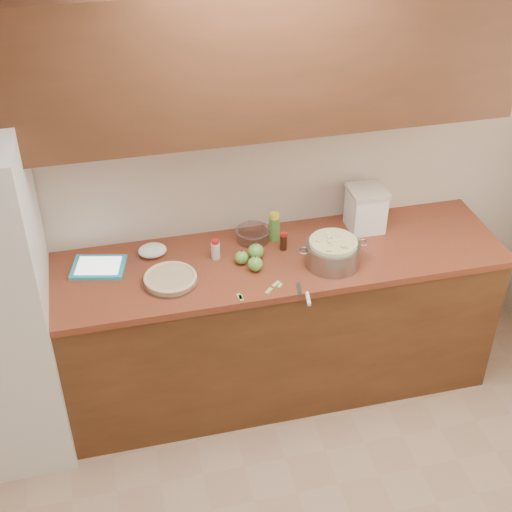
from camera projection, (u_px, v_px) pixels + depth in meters
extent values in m
plane|color=white|center=(417.00, 22.00, 1.63)|extent=(3.60, 3.60, 0.00)
plane|color=beige|center=(246.00, 167.00, 3.81)|extent=(3.60, 0.00, 3.60)
cube|color=brown|center=(260.00, 328.00, 4.04)|extent=(2.60, 0.65, 0.88)
cube|color=brown|center=(260.00, 262.00, 3.78)|extent=(2.64, 0.68, 0.04)
cube|color=#512A18|center=(253.00, 59.00, 3.30)|extent=(2.60, 0.34, 0.70)
cylinder|color=silver|center=(170.00, 280.00, 3.59)|extent=(0.28, 0.28, 0.04)
cylinder|color=beige|center=(170.00, 279.00, 3.58)|extent=(0.25, 0.25, 0.03)
torus|color=beige|center=(170.00, 277.00, 3.58)|extent=(0.27, 0.27, 0.02)
cylinder|color=gray|center=(333.00, 254.00, 3.70)|extent=(0.29, 0.29, 0.12)
torus|color=gray|center=(304.00, 251.00, 3.64)|extent=(0.07, 0.07, 0.01)
torus|color=gray|center=(362.00, 243.00, 3.70)|extent=(0.07, 0.07, 0.01)
cylinder|color=beige|center=(333.00, 251.00, 3.69)|extent=(0.25, 0.25, 0.13)
cube|color=white|center=(366.00, 210.00, 3.95)|extent=(0.19, 0.19, 0.23)
cube|color=beige|center=(368.00, 191.00, 3.88)|extent=(0.20, 0.20, 0.02)
cube|color=#2BACD1|center=(99.00, 267.00, 3.69)|extent=(0.31, 0.26, 0.02)
cube|color=white|center=(98.00, 266.00, 3.69)|extent=(0.25, 0.21, 0.00)
cube|color=gray|center=(299.00, 289.00, 3.55)|extent=(0.04, 0.11, 0.00)
cylinder|color=white|center=(308.00, 299.00, 3.47)|extent=(0.03, 0.10, 0.02)
cylinder|color=#4C8C38|center=(274.00, 228.00, 3.89)|extent=(0.06, 0.06, 0.14)
cylinder|color=yellow|center=(275.00, 215.00, 3.84)|extent=(0.05, 0.05, 0.03)
cylinder|color=beige|center=(216.00, 251.00, 3.75)|extent=(0.05, 0.05, 0.09)
cylinder|color=red|center=(215.00, 242.00, 3.71)|extent=(0.04, 0.04, 0.02)
cylinder|color=black|center=(283.00, 242.00, 3.82)|extent=(0.04, 0.04, 0.09)
cylinder|color=red|center=(284.00, 234.00, 3.79)|extent=(0.03, 0.03, 0.02)
cylinder|color=silver|center=(253.00, 235.00, 3.90)|extent=(0.18, 0.18, 0.07)
torus|color=silver|center=(253.00, 230.00, 3.88)|extent=(0.19, 0.19, 0.01)
ellipsoid|color=white|center=(152.00, 250.00, 3.78)|extent=(0.15, 0.12, 0.06)
sphere|color=#5EA138|center=(242.00, 258.00, 3.71)|extent=(0.07, 0.07, 0.07)
cylinder|color=#3F2D19|center=(241.00, 251.00, 3.69)|extent=(0.01, 0.01, 0.01)
sphere|color=#5EA138|center=(256.00, 251.00, 3.75)|extent=(0.09, 0.09, 0.09)
cylinder|color=#3F2D19|center=(256.00, 244.00, 3.72)|extent=(0.01, 0.01, 0.01)
sphere|color=#5EA138|center=(255.00, 264.00, 3.66)|extent=(0.08, 0.08, 0.08)
cylinder|color=#3F2D19|center=(255.00, 257.00, 3.64)|extent=(0.01, 0.01, 0.01)
cube|color=#9DC861|center=(276.00, 284.00, 3.59)|extent=(0.05, 0.05, 0.00)
cube|color=#9DC861|center=(269.00, 291.00, 3.54)|extent=(0.05, 0.05, 0.00)
cube|color=#9DC861|center=(280.00, 285.00, 3.58)|extent=(0.03, 0.04, 0.00)
cube|color=#9DC861|center=(241.00, 298.00, 3.49)|extent=(0.02, 0.05, 0.00)
cube|color=#9DC861|center=(239.00, 296.00, 3.50)|extent=(0.02, 0.05, 0.00)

